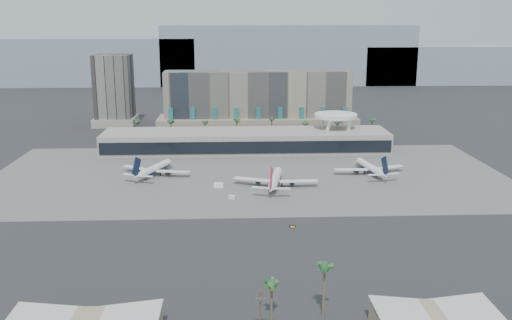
{
  "coord_description": "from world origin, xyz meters",
  "views": [
    {
      "loc": [
        -8.81,
        -225.01,
        77.46
      ],
      "look_at": [
        2.94,
        40.0,
        11.49
      ],
      "focal_mm": 40.0,
      "sensor_mm": 36.0,
      "label": 1
    }
  ],
  "objects_px": {
    "service_vehicle_a": "(219,185)",
    "service_vehicle_b": "(232,197)",
    "airliner_right": "(370,168)",
    "taxiway_sign": "(292,227)",
    "airliner_left": "(154,169)",
    "utility_pole": "(260,308)",
    "airliner_centre": "(275,179)"
  },
  "relations": [
    {
      "from": "taxiway_sign",
      "to": "airliner_left",
      "type": "bearing_deg",
      "value": 143.62
    },
    {
      "from": "airliner_left",
      "to": "airliner_centre",
      "type": "relative_size",
      "value": 0.89
    },
    {
      "from": "airliner_right",
      "to": "taxiway_sign",
      "type": "relative_size",
      "value": 16.9
    },
    {
      "from": "taxiway_sign",
      "to": "airliner_right",
      "type": "bearing_deg",
      "value": 72.37
    },
    {
      "from": "utility_pole",
      "to": "taxiway_sign",
      "type": "height_order",
      "value": "utility_pole"
    },
    {
      "from": "airliner_centre",
      "to": "airliner_right",
      "type": "distance_m",
      "value": 54.58
    },
    {
      "from": "service_vehicle_a",
      "to": "taxiway_sign",
      "type": "xyz_separation_m",
      "value": [
        29.06,
        -54.85,
        -0.59
      ]
    },
    {
      "from": "airliner_right",
      "to": "airliner_centre",
      "type": "bearing_deg",
      "value": -168.2
    },
    {
      "from": "taxiway_sign",
      "to": "airliner_centre",
      "type": "bearing_deg",
      "value": 107.51
    },
    {
      "from": "airliner_left",
      "to": "service_vehicle_a",
      "type": "xyz_separation_m",
      "value": [
        33.17,
        -22.76,
        -2.32
      ]
    },
    {
      "from": "service_vehicle_a",
      "to": "taxiway_sign",
      "type": "bearing_deg",
      "value": -51.94
    },
    {
      "from": "utility_pole",
      "to": "taxiway_sign",
      "type": "relative_size",
      "value": 5.24
    },
    {
      "from": "airliner_left",
      "to": "airliner_right",
      "type": "bearing_deg",
      "value": 21.14
    },
    {
      "from": "service_vehicle_a",
      "to": "service_vehicle_b",
      "type": "bearing_deg",
      "value": -60.85
    },
    {
      "from": "airliner_right",
      "to": "service_vehicle_a",
      "type": "distance_m",
      "value": 79.83
    },
    {
      "from": "airliner_right",
      "to": "service_vehicle_a",
      "type": "bearing_deg",
      "value": -175.45
    },
    {
      "from": "airliner_left",
      "to": "airliner_right",
      "type": "xyz_separation_m",
      "value": [
        110.29,
        -2.27,
        -0.02
      ]
    },
    {
      "from": "utility_pole",
      "to": "taxiway_sign",
      "type": "bearing_deg",
      "value": 77.79
    },
    {
      "from": "airliner_left",
      "to": "service_vehicle_a",
      "type": "distance_m",
      "value": 40.29
    },
    {
      "from": "airliner_right",
      "to": "service_vehicle_b",
      "type": "bearing_deg",
      "value": -161.97
    },
    {
      "from": "service_vehicle_b",
      "to": "taxiway_sign",
      "type": "relative_size",
      "value": 1.34
    },
    {
      "from": "airliner_right",
      "to": "service_vehicle_b",
      "type": "relative_size",
      "value": 12.58
    },
    {
      "from": "service_vehicle_b",
      "to": "airliner_right",
      "type": "bearing_deg",
      "value": 42.43
    },
    {
      "from": "utility_pole",
      "to": "airliner_centre",
      "type": "xyz_separation_m",
      "value": [
        13.63,
        129.27,
        -3.48
      ]
    },
    {
      "from": "service_vehicle_a",
      "to": "taxiway_sign",
      "type": "distance_m",
      "value": 62.08
    },
    {
      "from": "airliner_centre",
      "to": "taxiway_sign",
      "type": "height_order",
      "value": "airliner_centre"
    },
    {
      "from": "airliner_right",
      "to": "service_vehicle_a",
      "type": "height_order",
      "value": "airliner_right"
    },
    {
      "from": "airliner_right",
      "to": "service_vehicle_a",
      "type": "relative_size",
      "value": 8.6
    },
    {
      "from": "taxiway_sign",
      "to": "utility_pole",
      "type": "bearing_deg",
      "value": -87.31
    },
    {
      "from": "service_vehicle_a",
      "to": "utility_pole",
      "type": "bearing_deg",
      "value": -74.14
    },
    {
      "from": "airliner_centre",
      "to": "service_vehicle_b",
      "type": "height_order",
      "value": "airliner_centre"
    },
    {
      "from": "service_vehicle_a",
      "to": "service_vehicle_b",
      "type": "relative_size",
      "value": 1.46
    }
  ]
}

